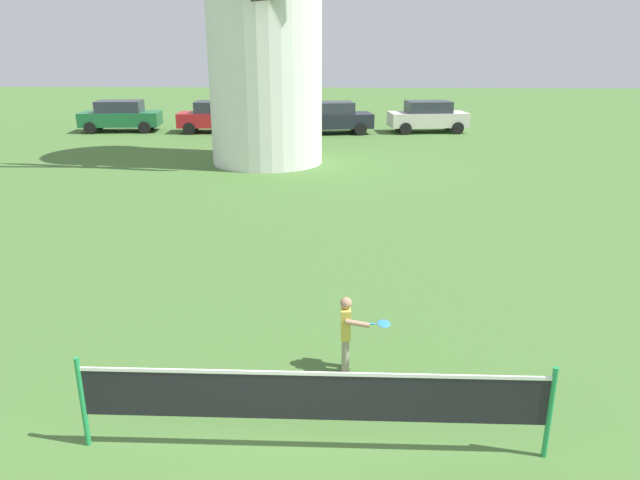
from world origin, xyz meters
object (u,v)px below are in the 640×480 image
(parked_car_green, at_px, (121,116))
(parked_car_black, at_px, (329,117))
(player_far, at_px, (348,329))
(parked_car_cream, at_px, (428,116))
(tennis_net, at_px, (313,397))
(parked_car_red, at_px, (218,116))

(parked_car_green, bearing_deg, parked_car_black, -1.76)
(player_far, distance_m, parked_car_cream, 23.89)
(parked_car_black, distance_m, parked_car_cream, 5.10)
(player_far, height_order, parked_car_cream, parked_car_cream)
(tennis_net, distance_m, parked_car_black, 24.53)
(tennis_net, relative_size, parked_car_red, 1.25)
(tennis_net, distance_m, parked_car_green, 27.26)
(parked_car_cream, bearing_deg, player_far, -100.16)
(tennis_net, xyz_separation_m, parked_car_cream, (4.60, 25.24, 0.12))
(tennis_net, xyz_separation_m, parked_car_black, (-0.45, 24.53, 0.13))
(parked_car_red, bearing_deg, tennis_net, -76.22)
(parked_car_red, bearing_deg, parked_car_black, -2.47)
(parked_car_red, bearing_deg, parked_car_cream, 2.50)
(parked_car_green, relative_size, parked_car_red, 1.00)
(parked_car_black, bearing_deg, player_far, -87.90)
(parked_car_cream, bearing_deg, parked_car_red, -177.50)
(parked_car_green, relative_size, parked_car_cream, 1.00)
(parked_car_black, height_order, parked_car_cream, same)
(parked_car_green, relative_size, parked_car_black, 0.90)
(tennis_net, xyz_separation_m, player_far, (0.39, 1.73, -0.07))
(tennis_net, bearing_deg, parked_car_green, 114.21)
(tennis_net, relative_size, player_far, 4.72)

